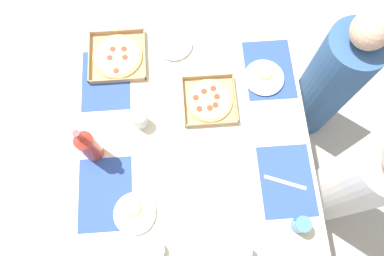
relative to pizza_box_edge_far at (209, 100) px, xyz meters
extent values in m
plane|color=beige|center=(0.14, -0.10, -0.77)|extent=(6.00, 6.00, 0.00)
cylinder|color=#3F3328|center=(-0.48, -0.63, -0.40)|extent=(0.07, 0.07, 0.73)
cylinder|color=#3F3328|center=(-0.48, 0.43, -0.40)|extent=(0.07, 0.07, 0.73)
cylinder|color=#3F3328|center=(0.76, 0.43, -0.40)|extent=(0.07, 0.07, 0.73)
cube|color=beige|center=(0.14, -0.10, -0.03)|extent=(1.36, 1.19, 0.03)
cube|color=#2D4C9E|center=(-0.16, -0.54, -0.01)|extent=(0.36, 0.26, 0.00)
cube|color=#2D4C9E|center=(0.45, -0.54, -0.01)|extent=(0.36, 0.26, 0.00)
cube|color=#2D4C9E|center=(-0.16, 0.34, -0.01)|extent=(0.36, 0.26, 0.00)
cube|color=#2D4C9E|center=(0.45, 0.34, -0.01)|extent=(0.36, 0.26, 0.00)
cube|color=tan|center=(0.00, 0.00, -0.01)|extent=(0.28, 0.28, 0.01)
cube|color=tan|center=(-0.14, 0.00, 0.01)|extent=(0.01, 0.28, 0.03)
cube|color=tan|center=(0.14, 0.00, 0.01)|extent=(0.01, 0.28, 0.03)
cube|color=tan|center=(0.00, -0.14, 0.01)|extent=(0.28, 0.01, 0.03)
cube|color=tan|center=(0.00, 0.14, 0.01)|extent=(0.28, 0.01, 0.03)
cylinder|color=#E0B76B|center=(0.00, 0.00, 0.00)|extent=(0.24, 0.24, 0.01)
cylinder|color=#EFD67F|center=(0.00, 0.00, 0.01)|extent=(0.22, 0.22, 0.00)
cylinder|color=red|center=(0.05, 0.00, 0.01)|extent=(0.03, 0.03, 0.00)
cylinder|color=red|center=(0.03, 0.03, 0.01)|extent=(0.03, 0.03, 0.00)
cylinder|color=red|center=(-0.01, 0.04, 0.01)|extent=(0.03, 0.03, 0.00)
cylinder|color=red|center=(-0.06, 0.03, 0.01)|extent=(0.03, 0.03, 0.00)
cylinder|color=red|center=(-0.05, -0.02, 0.01)|extent=(0.03, 0.03, 0.00)
cylinder|color=red|center=(-0.02, -0.07, 0.01)|extent=(0.03, 0.03, 0.00)
cylinder|color=red|center=(0.05, -0.06, 0.01)|extent=(0.03, 0.03, 0.00)
cube|color=tan|center=(-0.30, -0.48, -0.01)|extent=(0.31, 0.31, 0.01)
cube|color=tan|center=(-0.45, -0.48, 0.01)|extent=(0.01, 0.31, 0.03)
cube|color=tan|center=(-0.15, -0.48, 0.01)|extent=(0.01, 0.31, 0.03)
cube|color=tan|center=(-0.30, -0.63, 0.01)|extent=(0.31, 0.01, 0.03)
cube|color=tan|center=(-0.30, -0.33, 0.01)|extent=(0.31, 0.01, 0.03)
cylinder|color=#E0B76B|center=(-0.30, -0.48, 0.00)|extent=(0.27, 0.27, 0.01)
cylinder|color=#EFD67F|center=(-0.30, -0.48, 0.01)|extent=(0.25, 0.25, 0.00)
cylinder|color=red|center=(-0.20, -0.49, 0.01)|extent=(0.03, 0.03, 0.00)
cylinder|color=red|center=(-0.28, -0.44, 0.01)|extent=(0.03, 0.03, 0.00)
cylinder|color=red|center=(-0.34, -0.44, 0.01)|extent=(0.03, 0.03, 0.00)
cylinder|color=red|center=(-0.34, -0.50, 0.01)|extent=(0.03, 0.03, 0.00)
cylinder|color=red|center=(-0.29, -0.52, 0.01)|extent=(0.03, 0.03, 0.00)
cylinder|color=white|center=(-0.11, 0.31, -0.01)|extent=(0.21, 0.21, 0.01)
cylinder|color=white|center=(-0.11, 0.31, 0.00)|extent=(0.22, 0.22, 0.01)
cylinder|color=#E0B76B|center=(-0.14, 0.31, 0.01)|extent=(0.09, 0.09, 0.01)
cylinder|color=#EFD67F|center=(-0.14, 0.31, 0.01)|extent=(0.07, 0.07, 0.00)
cylinder|color=white|center=(0.55, -0.40, -0.01)|extent=(0.19, 0.19, 0.01)
cylinder|color=white|center=(0.55, -0.40, 0.00)|extent=(0.20, 0.20, 0.01)
cylinder|color=#E0B76B|center=(0.53, -0.41, 0.01)|extent=(0.08, 0.08, 0.01)
cylinder|color=#EFD67F|center=(0.53, -0.41, 0.01)|extent=(0.07, 0.07, 0.00)
cylinder|color=white|center=(-0.35, -0.17, -0.01)|extent=(0.20, 0.20, 0.01)
cylinder|color=white|center=(-0.35, -0.17, 0.00)|extent=(0.20, 0.20, 0.01)
cylinder|color=#B2382D|center=(0.24, -0.60, 0.10)|extent=(0.09, 0.09, 0.22)
cone|color=#B2382D|center=(0.24, -0.60, 0.23)|extent=(0.09, 0.09, 0.04)
cylinder|color=#B2382D|center=(0.24, -0.60, 0.27)|extent=(0.03, 0.03, 0.06)
cylinder|color=red|center=(0.24, -0.60, 0.31)|extent=(0.03, 0.03, 0.01)
cylinder|color=silver|center=(0.76, 0.08, 0.04)|extent=(0.08, 0.08, 0.11)
cylinder|color=teal|center=(0.66, 0.36, 0.04)|extent=(0.07, 0.07, 0.10)
cylinder|color=silver|center=(0.09, -0.36, 0.04)|extent=(0.08, 0.08, 0.10)
cylinder|color=white|center=(0.73, -0.31, 0.01)|extent=(0.09, 0.09, 0.05)
cube|color=#B7B7BC|center=(0.46, 0.33, -0.01)|extent=(0.09, 0.20, 0.00)
cube|color=#B7B7BC|center=(0.19, -0.22, -0.01)|extent=(0.20, 0.10, 0.00)
cube|color=#B7B7BC|center=(0.64, -0.05, -0.01)|extent=(0.21, 0.06, 0.00)
cylinder|color=#33598C|center=(-0.16, 0.75, -0.28)|extent=(0.32, 0.32, 0.98)
sphere|color=#D1A889|center=(-0.16, 0.75, 0.31)|extent=(0.19, 0.19, 0.19)
cylinder|color=white|center=(0.45, 0.75, -0.27)|extent=(0.32, 0.32, 0.99)
camera|label=1|loc=(0.75, -0.14, 1.76)|focal=34.10mm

